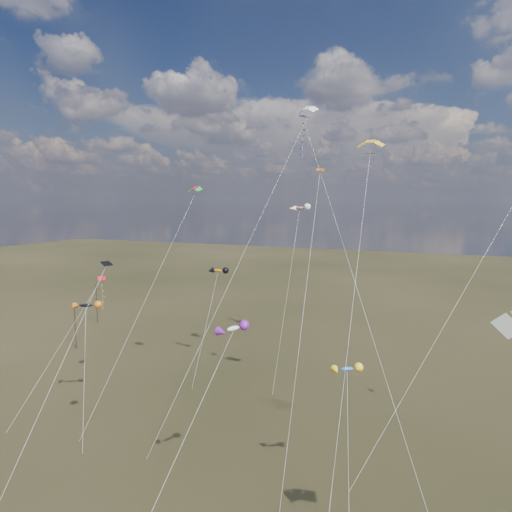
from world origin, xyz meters
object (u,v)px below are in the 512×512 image
at_px(parafoil_yellow, 370,143).
at_px(utility_pole_near, 75,325).
at_px(novelty_black_orange, 86,306).
at_px(utility_pole_far, 97,303).

bearing_deg(parafoil_yellow, utility_pole_near, 168.51).
xyz_separation_m(utility_pole_near, novelty_black_orange, (19.53, -17.83, 9.02)).
distance_m(utility_pole_near, novelty_black_orange, 27.94).
distance_m(parafoil_yellow, novelty_black_orange, 35.55).
bearing_deg(utility_pole_far, novelty_black_orange, -49.15).
xyz_separation_m(utility_pole_far, parafoil_yellow, (57.46, -24.05, 26.54)).
xyz_separation_m(parafoil_yellow, novelty_black_orange, (-29.94, -7.78, -17.53)).
height_order(utility_pole_near, parafoil_yellow, parafoil_yellow).
bearing_deg(novelty_black_orange, utility_pole_far, 130.85).
bearing_deg(parafoil_yellow, utility_pole_far, 157.29).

